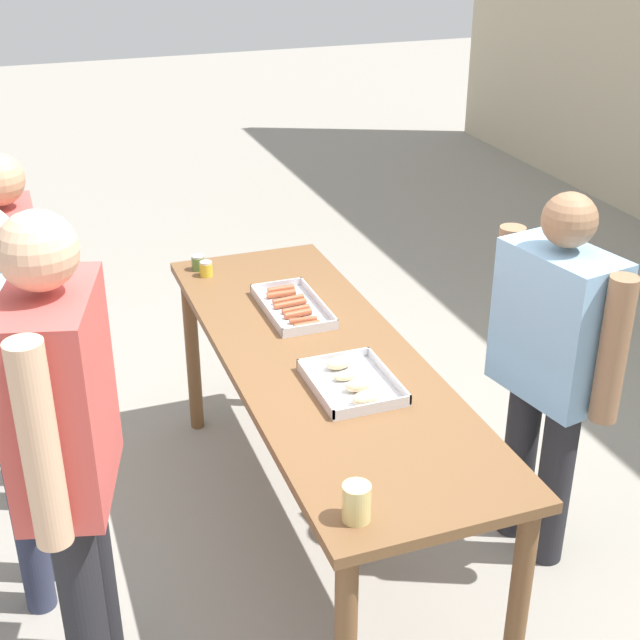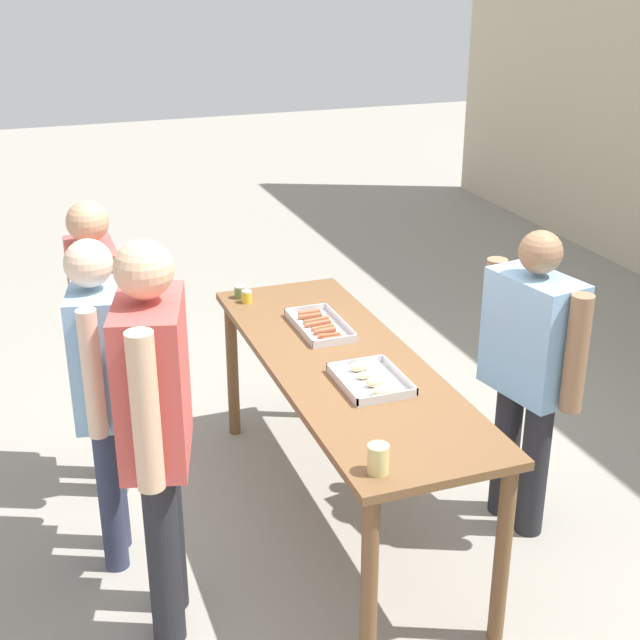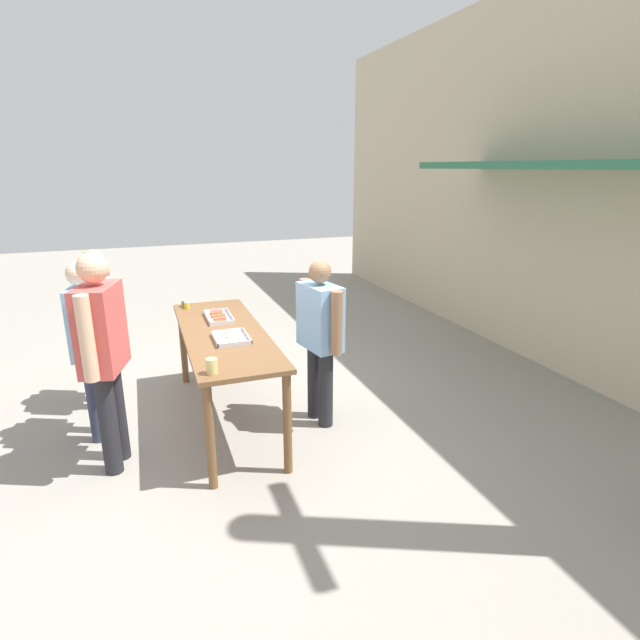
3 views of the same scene
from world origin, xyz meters
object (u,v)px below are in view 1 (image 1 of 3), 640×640
at_px(condiment_jar_ketchup, 206,269).
at_px(person_server_behind_table, 552,354).
at_px(condiment_jar_mustard, 198,263).
at_px(person_customer_waiting_in_line, 8,381).
at_px(person_customer_holding_hotdog, 19,307).
at_px(food_tray_buns, 353,383).
at_px(food_tray_sausages, 293,307).
at_px(beer_cup, 356,502).
at_px(person_customer_with_cup, 66,436).

xyz_separation_m(condiment_jar_ketchup, person_server_behind_table, (1.24, 1.08, -0.02)).
xyz_separation_m(condiment_jar_mustard, person_customer_waiting_in_line, (0.91, -0.90, 0.03)).
bearing_deg(person_customer_holding_hotdog, food_tray_buns, -132.65).
relative_size(condiment_jar_mustard, person_customer_holding_hotdog, 0.04).
relative_size(food_tray_sausages, condiment_jar_mustard, 6.54).
height_order(person_server_behind_table, person_customer_holding_hotdog, person_customer_holding_hotdog).
bearing_deg(food_tray_sausages, beer_cup, -10.92).
relative_size(food_tray_sausages, person_customer_holding_hotdog, 0.29).
relative_size(beer_cup, person_customer_with_cup, 0.07).
bearing_deg(condiment_jar_mustard, beer_cup, 0.37).
xyz_separation_m(food_tray_buns, condiment_jar_mustard, (-1.27, -0.28, 0.02)).
bearing_deg(person_customer_waiting_in_line, person_server_behind_table, -89.63).
distance_m(beer_cup, person_customer_waiting_in_line, 1.40).
height_order(food_tray_buns, person_customer_with_cup, person_customer_with_cup).
bearing_deg(condiment_jar_mustard, person_customer_holding_hotdog, -73.31).
xyz_separation_m(beer_cup, person_customer_with_cup, (-0.51, -0.76, 0.08)).
bearing_deg(condiment_jar_ketchup, person_customer_holding_hotdog, -79.13).
distance_m(condiment_jar_mustard, condiment_jar_ketchup, 0.09).
distance_m(condiment_jar_ketchup, person_server_behind_table, 1.64).
bearing_deg(person_server_behind_table, condiment_jar_ketchup, -149.56).
bearing_deg(beer_cup, food_tray_buns, 158.90).
xyz_separation_m(beer_cup, person_customer_waiting_in_line, (-1.06, -0.91, 0.01)).
relative_size(person_customer_with_cup, person_customer_waiting_in_line, 1.09).
xyz_separation_m(condiment_jar_mustard, person_customer_with_cup, (1.46, -0.74, 0.10)).
height_order(condiment_jar_ketchup, person_customer_with_cup, person_customer_with_cup).
relative_size(condiment_jar_ketchup, person_customer_holding_hotdog, 0.04).
height_order(condiment_jar_ketchup, beer_cup, beer_cup).
bearing_deg(person_customer_with_cup, beer_cup, -109.05).
relative_size(food_tray_sausages, beer_cup, 3.97).
relative_size(person_server_behind_table, person_customer_waiting_in_line, 0.97).
height_order(beer_cup, person_customer_holding_hotdog, person_customer_holding_hotdog).
xyz_separation_m(person_customer_holding_hotdog, person_customer_waiting_in_line, (0.66, -0.07, 0.01)).
relative_size(person_server_behind_table, person_customer_with_cup, 0.89).
xyz_separation_m(person_server_behind_table, person_customer_holding_hotdog, (-1.08, -1.93, 0.04)).
height_order(food_tray_buns, person_server_behind_table, person_server_behind_table).
height_order(food_tray_sausages, person_customer_holding_hotdog, person_customer_holding_hotdog).
distance_m(food_tray_buns, condiment_jar_ketchup, 1.22).
relative_size(person_server_behind_table, person_customer_holding_hotdog, 0.97).
distance_m(food_tray_sausages, person_customer_holding_hotdog, 1.16).
bearing_deg(person_customer_with_cup, condiment_jar_mustard, -11.91).
bearing_deg(condiment_jar_mustard, food_tray_sausages, 25.91).
bearing_deg(condiment_jar_mustard, person_server_behind_table, 39.66).
bearing_deg(condiment_jar_mustard, condiment_jar_ketchup, 12.74).
distance_m(condiment_jar_ketchup, beer_cup, 1.89).
height_order(food_tray_sausages, person_server_behind_table, person_server_behind_table).
height_order(food_tray_sausages, person_customer_with_cup, person_customer_with_cup).
relative_size(food_tray_buns, condiment_jar_ketchup, 5.42).
bearing_deg(food_tray_buns, condiment_jar_mustard, -167.52).
distance_m(food_tray_buns, person_customer_holding_hotdog, 1.51).
bearing_deg(food_tray_sausages, person_customer_holding_hotdog, -106.58).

